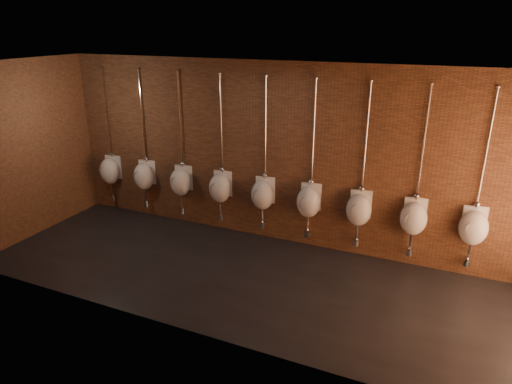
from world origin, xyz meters
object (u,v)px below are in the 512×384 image
Objects in this scene: urinal_6 at (359,209)px; urinal_1 at (144,176)px; urinal_0 at (110,170)px; urinal_8 at (474,227)px; urinal_3 at (220,187)px; urinal_2 at (181,181)px; urinal_5 at (309,201)px; urinal_7 at (414,217)px; urinal_4 at (263,194)px.

urinal_1 is at bearing 180.00° from urinal_6.
urinal_0 and urinal_8 have the same top height.
urinal_2 is at bearing 180.00° from urinal_3.
urinal_0 and urinal_5 have the same top height.
urinal_1 and urinal_5 have the same top height.
urinal_5 is 1.72m from urinal_7.
urinal_3 is 1.00× the size of urinal_6.
urinal_2 is at bearing 0.00° from urinal_1.
urinal_0 and urinal_7 have the same top height.
urinal_6 and urinal_7 have the same top height.
urinal_1 and urinal_2 have the same top height.
urinal_2 is 4.31m from urinal_7.
urinal_5 is (0.86, 0.00, 0.00)m from urinal_4.
urinal_2 is 1.00× the size of urinal_3.
urinal_2 and urinal_4 have the same top height.
urinal_5 and urinal_8 have the same top height.
urinal_2 is at bearing 180.00° from urinal_6.
urinal_8 is (1.72, 0.00, 0.00)m from urinal_6.
urinal_6 is (1.72, 0.00, 0.00)m from urinal_4.
urinal_3 is at bearing 180.00° from urinal_6.
urinal_3 is 3.44m from urinal_7.
urinal_8 is (0.86, 0.00, 0.00)m from urinal_7.
urinal_4 is at bearing 180.00° from urinal_6.
urinal_4 is 1.00× the size of urinal_7.
urinal_1 and urinal_7 have the same top height.
urinal_2 is (1.72, 0.00, 0.00)m from urinal_0.
urinal_0 and urinal_1 have the same top height.
urinal_7 is at bearing 0.00° from urinal_3.
urinal_2 and urinal_6 have the same top height.
urinal_1 is 0.86m from urinal_2.
urinal_2 is (0.86, 0.00, 0.00)m from urinal_1.
urinal_6 is at bearing 0.00° from urinal_2.
urinal_4 is (3.44, 0.00, 0.00)m from urinal_0.
urinal_1 is 4.31m from urinal_6.
urinal_2 is 3.44m from urinal_6.
urinal_5 is at bearing 0.00° from urinal_1.
urinal_0 is at bearing 180.00° from urinal_1.
urinal_7 is (3.44, 0.00, 0.00)m from urinal_3.
urinal_1 and urinal_3 have the same top height.
urinal_4 is at bearing 0.00° from urinal_0.
urinal_1 is 6.03m from urinal_8.
urinal_6 is 0.86m from urinal_7.
urinal_6 is 1.00× the size of urinal_7.
urinal_7 is (6.03, 0.00, 0.00)m from urinal_0.
urinal_2 is 1.00× the size of urinal_4.
urinal_4 is 0.86m from urinal_5.
urinal_7 is 1.00× the size of urinal_8.
urinal_7 is (1.72, 0.00, 0.00)m from urinal_5.
urinal_4 and urinal_5 have the same top height.
urinal_2 is 1.00× the size of urinal_6.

